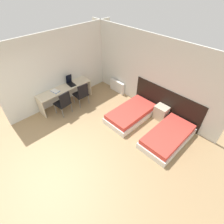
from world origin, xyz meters
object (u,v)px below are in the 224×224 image
object	(u,v)px
bed_near_door	(168,137)
chair_near_laptop	(81,93)
chair_near_notebook	(63,102)
nightstand	(161,112)
bed_near_window	(131,114)
laptop	(71,82)

from	to	relation	value
bed_near_door	chair_near_laptop	xyz separation A→B (m)	(-3.38, -0.78, 0.34)
bed_near_door	chair_near_notebook	xyz separation A→B (m)	(-3.38, -1.58, 0.34)
chair_near_laptop	nightstand	bearing A→B (deg)	32.63
nightstand	chair_near_laptop	size ratio (longest dim) A/B	0.54
bed_near_window	chair_near_notebook	size ratio (longest dim) A/B	1.93
chair_near_notebook	bed_near_door	bearing A→B (deg)	17.72
chair_near_notebook	laptop	distance (m)	0.95
chair_near_laptop	chair_near_notebook	size ratio (longest dim) A/B	1.00
bed_near_window	bed_near_door	bearing A→B (deg)	0.00
bed_near_window	chair_near_laptop	world-z (taller)	chair_near_laptop
bed_near_door	chair_near_laptop	distance (m)	3.49
bed_near_window	nightstand	size ratio (longest dim) A/B	3.59
nightstand	laptop	xyz separation A→B (m)	(-3.16, -1.61, 0.55)
chair_near_laptop	laptop	distance (m)	0.62
bed_near_door	chair_near_laptop	world-z (taller)	chair_near_laptop
chair_near_notebook	laptop	bearing A→B (deg)	119.76
bed_near_door	nightstand	size ratio (longest dim) A/B	3.59
nightstand	chair_near_notebook	distance (m)	3.51
chair_near_laptop	laptop	xyz separation A→B (m)	(-0.55, -0.08, 0.28)
laptop	bed_near_door	bearing A→B (deg)	17.08
chair_near_notebook	chair_near_laptop	bearing A→B (deg)	82.62
bed_near_window	laptop	bearing A→B (deg)	-160.28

